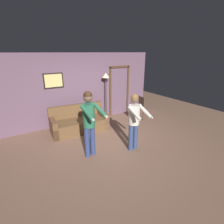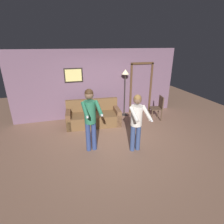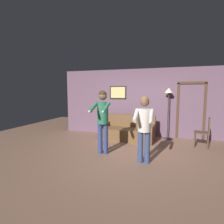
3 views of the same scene
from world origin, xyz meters
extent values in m
plane|color=#835E4A|center=(0.00, 0.00, 0.00)|extent=(12.00, 12.00, 0.00)
cube|color=#674B5E|center=(0.00, 2.16, 1.30)|extent=(6.40, 0.06, 2.60)
cube|color=black|center=(-0.91, 2.11, 1.69)|extent=(0.66, 0.02, 0.51)
cube|color=#D8C572|center=(-0.91, 2.10, 1.69)|extent=(0.58, 0.01, 0.43)
cube|color=#4C331E|center=(1.36, 2.11, 1.02)|extent=(0.08, 0.04, 2.04)
cube|color=#4C331E|center=(2.26, 2.11, 1.02)|extent=(0.08, 0.04, 2.04)
cube|color=#4C331E|center=(1.81, 2.11, 2.04)|extent=(0.98, 0.04, 0.08)
cube|color=brown|center=(-0.37, 1.35, 0.21)|extent=(1.96, 1.00, 0.42)
cube|color=brown|center=(-0.35, 1.70, 0.65)|extent=(1.91, 0.29, 0.45)
cube|color=brown|center=(-1.24, 1.41, 0.29)|extent=(0.23, 0.86, 0.58)
cube|color=brown|center=(0.49, 1.28, 0.29)|extent=(0.23, 0.86, 0.58)
cylinder|color=#332D28|center=(1.02, 1.91, 0.01)|extent=(0.28, 0.28, 0.02)
cylinder|color=#332D28|center=(1.02, 1.91, 0.85)|extent=(0.04, 0.04, 1.66)
cone|color=#F9EAB7|center=(1.02, 1.91, 1.77)|extent=(0.29, 0.29, 0.18)
cylinder|color=navy|center=(-0.81, -0.25, 0.42)|extent=(0.13, 0.13, 0.84)
cylinder|color=navy|center=(-0.65, -0.24, 0.42)|extent=(0.13, 0.13, 0.84)
cylinder|color=#286B4C|center=(-0.73, -0.24, 1.13)|extent=(0.30, 0.30, 0.59)
sphere|color=brown|center=(-0.73, -0.24, 1.59)|extent=(0.23, 0.23, 0.23)
sphere|color=#382314|center=(-0.73, -0.24, 1.63)|extent=(0.22, 0.22, 0.22)
cylinder|color=#286B4C|center=(-0.88, -0.50, 1.32)|extent=(0.11, 0.53, 0.25)
cube|color=white|center=(-0.87, -0.75, 1.23)|extent=(0.05, 0.15, 0.04)
cylinder|color=#286B4C|center=(-0.55, -0.48, 1.32)|extent=(0.11, 0.53, 0.25)
cube|color=white|center=(-0.53, -0.73, 1.23)|extent=(0.05, 0.15, 0.04)
cylinder|color=navy|center=(0.35, -0.59, 0.38)|extent=(0.13, 0.13, 0.76)
cylinder|color=navy|center=(0.51, -0.59, 0.38)|extent=(0.13, 0.13, 0.76)
cylinder|color=silver|center=(0.43, -0.59, 1.04)|extent=(0.30, 0.30, 0.54)
sphere|color=brown|center=(0.43, -0.59, 1.46)|extent=(0.21, 0.21, 0.21)
sphere|color=brown|center=(0.43, -0.59, 1.50)|extent=(0.20, 0.20, 0.20)
cylinder|color=silver|center=(0.26, -0.81, 1.18)|extent=(0.09, 0.47, 0.28)
cylinder|color=silver|center=(0.60, -0.80, 1.18)|extent=(0.09, 0.47, 0.28)
cube|color=white|center=(0.60, -1.02, 1.08)|extent=(0.04, 0.15, 0.04)
cylinder|color=#4C3828|center=(1.87, 1.34, 0.23)|extent=(0.04, 0.04, 0.45)
cylinder|color=#4C3828|center=(1.80, 0.99, 0.23)|extent=(0.04, 0.04, 0.45)
cylinder|color=#4C3828|center=(2.22, 1.27, 0.23)|extent=(0.04, 0.04, 0.45)
cylinder|color=#4C3828|center=(2.15, 0.92, 0.23)|extent=(0.04, 0.04, 0.45)
cube|color=#4C3828|center=(2.01, 1.13, 0.47)|extent=(0.49, 0.49, 0.03)
cube|color=#4C3828|center=(2.19, 1.09, 0.70)|extent=(0.11, 0.42, 0.45)
camera|label=1|loc=(-2.39, -3.97, 2.62)|focal=28.00mm
camera|label=2|loc=(-1.34, -4.41, 2.78)|focal=28.00mm
camera|label=3|loc=(0.85, -4.70, 1.67)|focal=28.00mm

